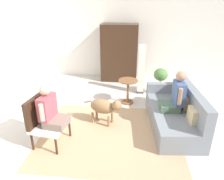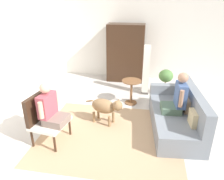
{
  "view_description": "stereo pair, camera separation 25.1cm",
  "coord_description": "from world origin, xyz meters",
  "px_view_note": "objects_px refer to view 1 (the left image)",
  "views": [
    {
      "loc": [
        0.29,
        -3.86,
        2.63
      ],
      "look_at": [
        -0.11,
        -0.09,
        0.96
      ],
      "focal_mm": 34.69,
      "sensor_mm": 36.0,
      "label": 1
    },
    {
      "loc": [
        0.54,
        -3.83,
        2.63
      ],
      "look_at": [
        -0.11,
        -0.09,
        0.96
      ],
      "focal_mm": 34.69,
      "sensor_mm": 36.0,
      "label": 2
    }
  ],
  "objects_px": {
    "round_end_table": "(128,89)",
    "column_lamp": "(141,70)",
    "person_on_couch": "(176,95)",
    "dog": "(104,107)",
    "armoire_cabinet": "(119,53)",
    "potted_plant": "(160,79)",
    "armchair": "(43,118)",
    "couch": "(175,113)",
    "person_on_armchair": "(50,110)"
  },
  "relations": [
    {
      "from": "round_end_table",
      "to": "column_lamp",
      "type": "height_order",
      "value": "column_lamp"
    },
    {
      "from": "person_on_couch",
      "to": "dog",
      "type": "relative_size",
      "value": 0.98
    },
    {
      "from": "armoire_cabinet",
      "to": "person_on_couch",
      "type": "bearing_deg",
      "value": -63.02
    },
    {
      "from": "potted_plant",
      "to": "column_lamp",
      "type": "height_order",
      "value": "column_lamp"
    },
    {
      "from": "armchair",
      "to": "armoire_cabinet",
      "type": "height_order",
      "value": "armoire_cabinet"
    },
    {
      "from": "couch",
      "to": "armchair",
      "type": "relative_size",
      "value": 2.13
    },
    {
      "from": "dog",
      "to": "potted_plant",
      "type": "xyz_separation_m",
      "value": [
        1.36,
        1.72,
        0.04
      ]
    },
    {
      "from": "armchair",
      "to": "potted_plant",
      "type": "relative_size",
      "value": 1.25
    },
    {
      "from": "round_end_table",
      "to": "dog",
      "type": "distance_m",
      "value": 1.15
    },
    {
      "from": "couch",
      "to": "dog",
      "type": "bearing_deg",
      "value": -176.61
    },
    {
      "from": "person_on_couch",
      "to": "round_end_table",
      "type": "relative_size",
      "value": 1.32
    },
    {
      "from": "armchair",
      "to": "person_on_couch",
      "type": "relative_size",
      "value": 1.12
    },
    {
      "from": "couch",
      "to": "dog",
      "type": "distance_m",
      "value": 1.54
    },
    {
      "from": "couch",
      "to": "potted_plant",
      "type": "distance_m",
      "value": 1.65
    },
    {
      "from": "person_on_couch",
      "to": "potted_plant",
      "type": "relative_size",
      "value": 1.12
    },
    {
      "from": "column_lamp",
      "to": "potted_plant",
      "type": "bearing_deg",
      "value": -3.89
    },
    {
      "from": "couch",
      "to": "person_on_couch",
      "type": "bearing_deg",
      "value": -143.22
    },
    {
      "from": "person_on_couch",
      "to": "column_lamp",
      "type": "xyz_separation_m",
      "value": [
        -0.68,
        1.71,
        -0.04
      ]
    },
    {
      "from": "couch",
      "to": "column_lamp",
      "type": "relative_size",
      "value": 1.45
    },
    {
      "from": "column_lamp",
      "to": "couch",
      "type": "bearing_deg",
      "value": -66.44
    },
    {
      "from": "person_on_couch",
      "to": "column_lamp",
      "type": "bearing_deg",
      "value": 111.66
    },
    {
      "from": "couch",
      "to": "armchair",
      "type": "xyz_separation_m",
      "value": [
        -2.57,
        -0.88,
        0.23
      ]
    },
    {
      "from": "person_on_couch",
      "to": "round_end_table",
      "type": "xyz_separation_m",
      "value": [
        -1.02,
        1.0,
        -0.33
      ]
    },
    {
      "from": "armoire_cabinet",
      "to": "column_lamp",
      "type": "bearing_deg",
      "value": -54.99
    },
    {
      "from": "person_on_couch",
      "to": "armchair",
      "type": "bearing_deg",
      "value": -161.6
    },
    {
      "from": "person_on_couch",
      "to": "person_on_armchair",
      "type": "distance_m",
      "value": 2.51
    },
    {
      "from": "potted_plant",
      "to": "armchair",
      "type": "bearing_deg",
      "value": -133.64
    },
    {
      "from": "round_end_table",
      "to": "armoire_cabinet",
      "type": "distance_m",
      "value": 1.81
    },
    {
      "from": "armchair",
      "to": "potted_plant",
      "type": "bearing_deg",
      "value": 46.36
    },
    {
      "from": "potted_plant",
      "to": "round_end_table",
      "type": "bearing_deg",
      "value": -143.05
    },
    {
      "from": "round_end_table",
      "to": "armoire_cabinet",
      "type": "xyz_separation_m",
      "value": [
        -0.36,
        1.7,
        0.5
      ]
    },
    {
      "from": "armoire_cabinet",
      "to": "dog",
      "type": "bearing_deg",
      "value": -92.28
    },
    {
      "from": "potted_plant",
      "to": "armoire_cabinet",
      "type": "xyz_separation_m",
      "value": [
        -1.25,
        1.03,
        0.46
      ]
    },
    {
      "from": "person_on_couch",
      "to": "round_end_table",
      "type": "height_order",
      "value": "person_on_couch"
    },
    {
      "from": "dog",
      "to": "armoire_cabinet",
      "type": "relative_size",
      "value": 0.48
    },
    {
      "from": "armchair",
      "to": "column_lamp",
      "type": "bearing_deg",
      "value": 54.12
    },
    {
      "from": "couch",
      "to": "armchair",
      "type": "bearing_deg",
      "value": -161.19
    },
    {
      "from": "couch",
      "to": "potted_plant",
      "type": "relative_size",
      "value": 2.66
    },
    {
      "from": "armchair",
      "to": "armoire_cabinet",
      "type": "relative_size",
      "value": 0.52
    },
    {
      "from": "couch",
      "to": "round_end_table",
      "type": "bearing_deg",
      "value": 137.94
    },
    {
      "from": "dog",
      "to": "armoire_cabinet",
      "type": "distance_m",
      "value": 2.81
    },
    {
      "from": "person_on_armchair",
      "to": "potted_plant",
      "type": "relative_size",
      "value": 1.04
    },
    {
      "from": "round_end_table",
      "to": "dog",
      "type": "relative_size",
      "value": 0.74
    },
    {
      "from": "couch",
      "to": "person_on_couch",
      "type": "height_order",
      "value": "person_on_couch"
    },
    {
      "from": "person_on_couch",
      "to": "potted_plant",
      "type": "bearing_deg",
      "value": 94.38
    },
    {
      "from": "armchair",
      "to": "person_on_couch",
      "type": "distance_m",
      "value": 2.66
    },
    {
      "from": "column_lamp",
      "to": "armchair",
      "type": "bearing_deg",
      "value": -125.88
    },
    {
      "from": "couch",
      "to": "person_on_armchair",
      "type": "bearing_deg",
      "value": -159.47
    },
    {
      "from": "armoire_cabinet",
      "to": "armchair",
      "type": "bearing_deg",
      "value": -107.88
    },
    {
      "from": "round_end_table",
      "to": "dog",
      "type": "height_order",
      "value": "round_end_table"
    }
  ]
}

